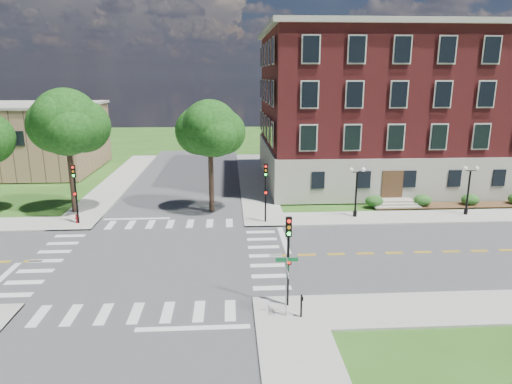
{
  "coord_description": "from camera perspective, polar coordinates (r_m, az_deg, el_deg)",
  "views": [
    {
      "loc": [
        4.85,
        -28.45,
        11.72
      ],
      "look_at": [
        6.85,
        4.86,
        3.2
      ],
      "focal_mm": 32.0,
      "sensor_mm": 36.0,
      "label": 1
    }
  ],
  "objects": [
    {
      "name": "traffic_signal_se",
      "position": [
        23.25,
        4.06,
        -7.24
      ],
      "size": [
        0.34,
        0.38,
        4.8
      ],
      "color": "black",
      "rests_on": "ground"
    },
    {
      "name": "twin_lamp_west",
      "position": [
        39.09,
        12.43,
        0.37
      ],
      "size": [
        1.36,
        0.36,
        4.23
      ],
      "color": "black",
      "rests_on": "ground"
    },
    {
      "name": "sidewalk_ne",
      "position": [
        46.55,
        9.74,
        -0.39
      ],
      "size": [
        34.0,
        34.0,
        0.12
      ],
      "color": "#9E9B93",
      "rests_on": "ground"
    },
    {
      "name": "traffic_signal_ne",
      "position": [
        36.64,
        1.2,
        0.85
      ],
      "size": [
        0.33,
        0.37,
        4.8
      ],
      "color": "black",
      "rests_on": "ground"
    },
    {
      "name": "road_ew",
      "position": [
        31.14,
        -12.26,
        -8.12
      ],
      "size": [
        90.0,
        12.0,
        0.01
      ],
      "primitive_type": "cube",
      "color": "#3D3D3F",
      "rests_on": "ground"
    },
    {
      "name": "tree_d",
      "position": [
        39.22,
        -5.78,
        7.88
      ],
      "size": [
        4.85,
        4.85,
        9.72
      ],
      "color": "#322519",
      "rests_on": "ground"
    },
    {
      "name": "crosswalk_east",
      "position": [
        30.86,
        1.2,
        -8.0
      ],
      "size": [
        2.2,
        10.2,
        0.02
      ],
      "primitive_type": null,
      "color": "silver",
      "rests_on": "ground"
    },
    {
      "name": "road_ns",
      "position": [
        31.14,
        -12.26,
        -8.11
      ],
      "size": [
        12.0,
        90.0,
        0.01
      ],
      "primitive_type": "cube",
      "color": "#3D3D3F",
      "rests_on": "ground"
    },
    {
      "name": "ground",
      "position": [
        31.15,
        -12.26,
        -8.13
      ],
      "size": [
        160.0,
        160.0,
        0.0
      ],
      "primitive_type": "plane",
      "color": "#2B5217",
      "rests_on": "ground"
    },
    {
      "name": "sidewalk_nw",
      "position": [
        49.65,
        -27.36,
        -0.9
      ],
      "size": [
        34.0,
        34.0,
        0.12
      ],
      "color": "#9E9B93",
      "rests_on": "ground"
    },
    {
      "name": "traffic_signal_nw",
      "position": [
        39.01,
        -21.68,
        0.66
      ],
      "size": [
        0.35,
        0.4,
        4.8
      ],
      "color": "black",
      "rests_on": "ground"
    },
    {
      "name": "push_button_post",
      "position": [
        23.2,
        5.69,
        -13.84
      ],
      "size": [
        0.14,
        0.21,
        1.2
      ],
      "color": "black",
      "rests_on": "ground"
    },
    {
      "name": "street_sign_pole",
      "position": [
        22.59,
        3.86,
        -10.33
      ],
      "size": [
        1.1,
        1.1,
        3.1
      ],
      "color": "gray",
      "rests_on": "ground"
    },
    {
      "name": "stop_bar_east",
      "position": [
        33.79,
        3.51,
        -6.0
      ],
      "size": [
        0.4,
        5.5,
        0.0
      ],
      "primitive_type": "cube",
      "color": "silver",
      "rests_on": "ground"
    },
    {
      "name": "twin_lamp_east",
      "position": [
        42.79,
        25.05,
        0.54
      ],
      "size": [
        1.36,
        0.36,
        4.23
      ],
      "color": "black",
      "rests_on": "ground"
    },
    {
      "name": "main_building",
      "position": [
        54.06,
        17.59,
        10.08
      ],
      "size": [
        30.6,
        22.4,
        16.5
      ],
      "color": "#A8A594",
      "rests_on": "ground"
    },
    {
      "name": "shrub_row",
      "position": [
        46.56,
        25.11,
        -1.64
      ],
      "size": [
        18.0,
        2.0,
        1.3
      ],
      "primitive_type": null,
      "color": "#214517",
      "rests_on": "ground"
    },
    {
      "name": "fire_hydrant",
      "position": [
        39.82,
        -21.44,
        -3.12
      ],
      "size": [
        0.35,
        0.35,
        0.75
      ],
      "color": "#A50C12",
      "rests_on": "ground"
    },
    {
      "name": "tree_c",
      "position": [
        41.75,
        -22.65,
        8.04
      ],
      "size": [
        5.65,
        5.65,
        10.67
      ],
      "color": "#322519",
      "rests_on": "ground"
    },
    {
      "name": "secondary_building",
      "position": [
        64.75,
        -28.08,
        6.05
      ],
      "size": [
        20.4,
        15.4,
        8.3
      ],
      "color": "#9F7457",
      "rests_on": "ground"
    }
  ]
}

